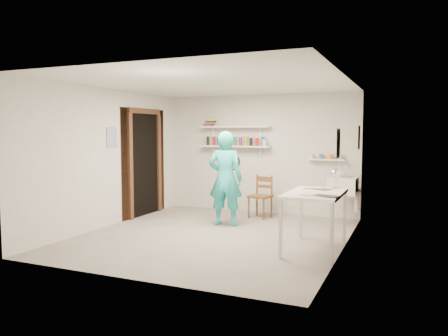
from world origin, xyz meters
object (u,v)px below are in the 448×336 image
at_px(belfast_sink, 343,185).
at_px(man, 225,178).
at_px(wooden_chair, 260,196).
at_px(wall_clock, 232,162).
at_px(work_table, 315,221).
at_px(desk_lamp, 336,174).

distance_m(belfast_sink, man, 2.10).
bearing_deg(wooden_chair, man, -100.01).
distance_m(man, wall_clock, 0.35).
bearing_deg(belfast_sink, man, -154.14).
height_order(wall_clock, work_table, wall_clock).
bearing_deg(work_table, belfast_sink, 86.72).
bearing_deg(desk_lamp, work_table, -112.42).
height_order(wall_clock, wooden_chair, wall_clock).
height_order(man, desk_lamp, man).
xyz_separation_m(man, desk_lamp, (1.98, -0.52, 0.20)).
bearing_deg(work_table, wooden_chair, 127.10).
relative_size(belfast_sink, man, 0.36).
relative_size(wooden_chair, work_table, 0.67).
relative_size(belfast_sink, desk_lamp, 3.92).
height_order(wooden_chair, desk_lamp, desk_lamp).
bearing_deg(wall_clock, man, -105.97).
bearing_deg(man, desk_lamp, 157.36).
bearing_deg(belfast_sink, desk_lamp, -86.33).
xyz_separation_m(man, wall_clock, (0.03, 0.22, 0.28)).
xyz_separation_m(belfast_sink, wall_clock, (-1.86, -0.70, 0.41)).
relative_size(man, work_table, 1.36).
bearing_deg(wall_clock, belfast_sink, 12.59).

